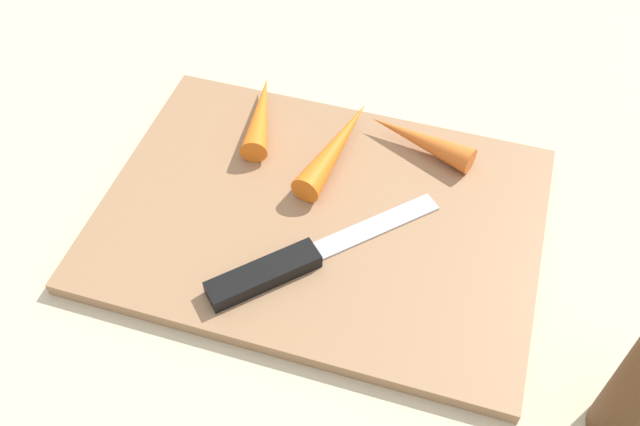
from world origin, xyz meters
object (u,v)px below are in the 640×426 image
(carrot_shortest, at_px, (260,114))
(carrot_longest, at_px, (336,145))
(knife, at_px, (279,268))
(cutting_board, at_px, (320,218))
(carrot_medium, at_px, (420,139))

(carrot_shortest, bearing_deg, carrot_longest, -116.81)
(knife, bearing_deg, carrot_shortest, 69.62)
(knife, relative_size, carrot_shortest, 1.59)
(cutting_board, relative_size, carrot_shortest, 3.66)
(cutting_board, height_order, carrot_shortest, carrot_shortest)
(cutting_board, bearing_deg, carrot_shortest, 133.94)
(carrot_medium, bearing_deg, carrot_shortest, 20.63)
(cutting_board, distance_m, knife, 0.07)
(knife, distance_m, carrot_medium, 0.18)
(carrot_shortest, bearing_deg, cutting_board, -149.14)
(carrot_medium, bearing_deg, cutting_board, 73.54)
(cutting_board, relative_size, carrot_longest, 3.00)
(cutting_board, relative_size, knife, 2.31)
(carrot_shortest, height_order, carrot_medium, same)
(carrot_shortest, distance_m, carrot_longest, 0.08)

